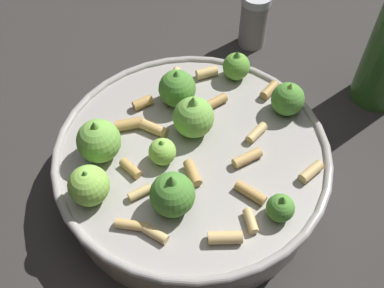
# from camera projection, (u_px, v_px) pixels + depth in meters

# --- Properties ---
(ground_plane) EXTENTS (2.40, 2.40, 0.00)m
(ground_plane) POSITION_uv_depth(u_px,v_px,m) (192.00, 179.00, 0.53)
(ground_plane) COLOR #2D2B28
(cooking_pan) EXTENTS (0.31, 0.31, 0.11)m
(cooking_pan) POSITION_uv_depth(u_px,v_px,m) (191.00, 160.00, 0.50)
(cooking_pan) COLOR #9E9993
(cooking_pan) RESTS_ON ground
(pepper_shaker) EXTENTS (0.04, 0.04, 0.08)m
(pepper_shaker) POSITION_uv_depth(u_px,v_px,m) (254.00, 20.00, 0.65)
(pepper_shaker) COLOR gray
(pepper_shaker) RESTS_ON ground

